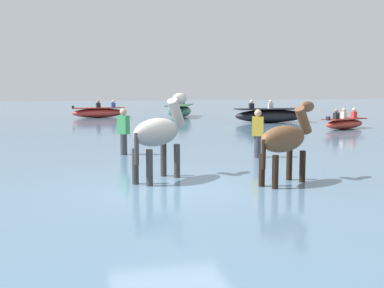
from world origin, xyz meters
TOP-DOWN VIEW (x-y plane):
  - ground_plane at (0.00, 0.00)m, footprint 120.00×120.00m
  - water_surface at (0.00, 10.00)m, footprint 90.00×90.00m
  - horse_lead_grey at (-0.13, 0.67)m, footprint 1.59×1.66m
  - horse_trailing_bay at (2.37, -0.30)m, footprint 1.70×1.22m
  - boat_far_offshore at (4.38, 20.82)m, footprint 2.58×4.11m
  - boat_near_port at (10.27, 10.99)m, footprint 2.66×1.78m
  - boat_distant_west at (8.38, 15.46)m, footprint 4.02×1.38m
  - boat_near_starboard at (-0.65, 21.73)m, footprint 3.46×1.67m
  - person_wading_close at (3.12, 3.35)m, footprint 0.37×0.30m
  - person_wading_mid at (-0.54, 4.73)m, footprint 0.37×0.37m

SIDE VIEW (x-z plane):
  - ground_plane at x=0.00m, z-range 0.00..0.00m
  - water_surface at x=0.00m, z-range 0.00..0.27m
  - boat_near_port at x=10.27m, z-range 0.05..1.02m
  - boat_near_starboard at x=-0.65m, z-range 0.03..1.14m
  - boat_distant_west at x=8.38m, z-range 0.03..1.27m
  - boat_far_offshore at x=4.38m, z-range 0.03..1.30m
  - person_wading_close at x=3.12m, z-range 0.05..1.68m
  - person_wading_mid at x=-0.54m, z-range 0.05..1.68m
  - horse_trailing_bay at x=2.37m, z-range 0.18..2.15m
  - horse_lead_grey at x=-0.13m, z-range 0.20..2.33m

